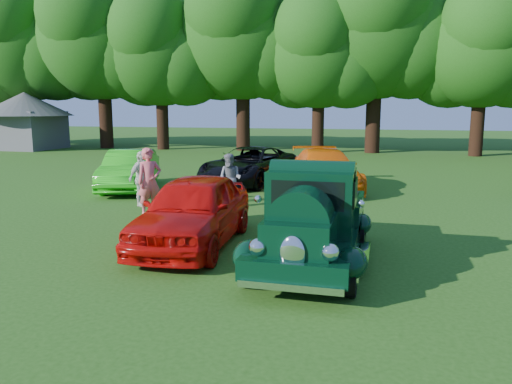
% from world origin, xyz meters
% --- Properties ---
extents(ground, '(120.00, 120.00, 0.00)m').
position_xyz_m(ground, '(0.00, 0.00, 0.00)').
color(ground, '#224E12').
rests_on(ground, ground).
extents(hero_pickup, '(2.10, 4.51, 1.76)m').
position_xyz_m(hero_pickup, '(0.99, 0.19, 0.76)').
color(hero_pickup, black).
rests_on(hero_pickup, ground).
extents(red_convertible, '(2.01, 4.42, 1.47)m').
position_xyz_m(red_convertible, '(-1.60, 0.80, 0.74)').
color(red_convertible, red).
rests_on(red_convertible, ground).
extents(back_car_lime, '(2.63, 4.43, 1.38)m').
position_xyz_m(back_car_lime, '(-6.41, 6.91, 0.69)').
color(back_car_lime, '#21A816').
rests_on(back_car_lime, ground).
extents(back_car_black, '(3.21, 5.31, 1.38)m').
position_xyz_m(back_car_black, '(-2.73, 9.35, 0.69)').
color(back_car_black, black).
rests_on(back_car_black, ground).
extents(back_car_orange, '(3.36, 5.24, 1.41)m').
position_xyz_m(back_car_orange, '(0.19, 8.58, 0.71)').
color(back_car_orange, orange).
rests_on(back_car_orange, ground).
extents(spectator_pink, '(0.77, 0.77, 1.80)m').
position_xyz_m(spectator_pink, '(-3.83, 3.29, 0.90)').
color(spectator_pink, '#D85960').
rests_on(spectator_pink, ground).
extents(spectator_grey, '(0.82, 0.69, 1.49)m').
position_xyz_m(spectator_grey, '(-2.25, 5.42, 0.75)').
color(spectator_grey, slate).
rests_on(spectator_grey, ground).
extents(spectator_white, '(0.64, 1.01, 1.61)m').
position_xyz_m(spectator_white, '(-4.63, 4.37, 0.80)').
color(spectator_white, silver).
rests_on(spectator_white, ground).
extents(gazebo, '(6.40, 6.40, 3.90)m').
position_xyz_m(gazebo, '(-22.00, 21.00, 2.40)').
color(gazebo, '#535358').
rests_on(gazebo, ground).
extents(tree_line, '(63.54, 10.68, 12.15)m').
position_xyz_m(tree_line, '(-1.52, 23.56, 7.19)').
color(tree_line, black).
rests_on(tree_line, ground).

